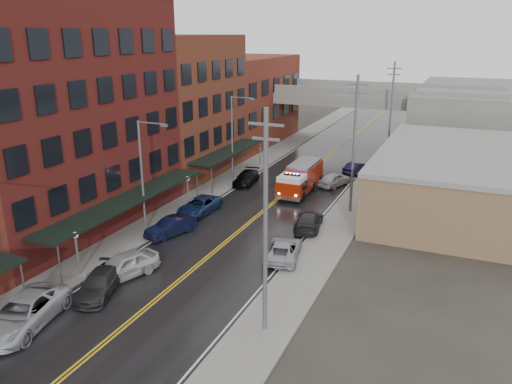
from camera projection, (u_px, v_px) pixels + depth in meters
The scene contains 31 objects.
road at pixel (253, 219), 42.71m from camera, with size 11.00×160.00×0.02m, color black.
sidewalk_left at pixel (180, 207), 45.43m from camera, with size 3.00×160.00×0.15m, color slate.
sidewalk_right at pixel (337, 231), 39.95m from camera, with size 3.00×160.00×0.15m, color slate.
curb_left at pixel (196, 210), 44.81m from camera, with size 0.30×160.00×0.15m, color gray.
curb_right at pixel (317, 228), 40.57m from camera, with size 0.30×160.00×0.15m, color gray.
brick_building_b at pixel (61, 117), 38.81m from camera, with size 9.00×20.00×18.00m, color #531816.
brick_building_c at pixel (180, 107), 54.57m from camera, with size 9.00×15.00×15.00m, color brown.
brick_building_far at pixel (246, 101), 70.33m from camera, with size 9.00×20.00×12.00m, color maroon.
tan_building at pixel (461, 182), 44.68m from camera, with size 14.00×22.00×5.00m, color #8D684B.
right_far_block at pixel (485, 116), 69.69m from camera, with size 18.00×30.00×8.00m, color slate.
awning_1 at pixel (128, 199), 38.48m from camera, with size 2.60×18.00×3.09m.
awning_2 at pixel (229, 152), 53.78m from camera, with size 2.60×13.00×3.09m.
globe_lamp_1 at pixel (76, 244), 32.16m from camera, with size 0.44×0.44×3.12m.
globe_lamp_2 at pixel (188, 185), 44.40m from camera, with size 0.44×0.44×3.12m.
street_lamp_1 at pixel (144, 170), 38.32m from camera, with size 2.64×0.22×9.00m.
street_lamp_2 at pixel (234, 133), 52.31m from camera, with size 2.64×0.22×9.00m.
utility_pole_0 at pixel (265, 221), 24.95m from camera, with size 1.80×0.24×12.00m.
utility_pole_1 at pixel (354, 143), 42.44m from camera, with size 1.80×0.24×12.00m.
utility_pole_2 at pixel (391, 110), 59.92m from camera, with size 1.80×0.24×12.00m.
overpass at pixel (346, 102), 68.84m from camera, with size 40.00×10.00×7.50m.
fire_truck at pixel (300, 178), 49.44m from camera, with size 3.15×7.76×2.83m.
parked_car_left_2 at pixel (23, 313), 27.02m from camera, with size 2.75×5.97×1.66m, color #A8ABB0.
parked_car_left_3 at pixel (100, 283), 30.46m from camera, with size 1.91×4.71×1.37m, color #252527.
parked_car_left_4 at pixel (123, 266), 32.46m from camera, with size 1.96×4.86×1.66m, color #B4B4B4.
parked_car_left_5 at pixel (171, 227), 39.22m from camera, with size 1.49×4.29×1.41m, color black.
parked_car_left_6 at pixel (199, 206), 43.97m from camera, with size 2.31×5.01×1.39m, color navy.
parked_car_left_7 at pixel (246, 178), 52.36m from camera, with size 1.88×4.62×1.34m, color black.
parked_car_right_0 at pixel (283, 249), 35.20m from camera, with size 2.27×4.92×1.37m, color #9DA1A5.
parked_car_right_1 at pixel (309, 221), 40.44m from camera, with size 1.97×4.84×1.40m, color black.
parked_car_right_2 at pixel (334, 179), 51.68m from camera, with size 1.70×4.23×1.44m, color #BBBBBB.
parked_car_right_3 at pixel (357, 168), 56.19m from camera, with size 1.42×4.06×1.34m, color black.
Camera 1 is at (15.95, -6.58, 15.39)m, focal length 35.00 mm.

